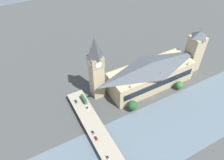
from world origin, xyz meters
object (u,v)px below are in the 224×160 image
(car_northbound_mid, at_px, (76,101))
(road_bridge, at_px, (110,155))
(clock_tower, at_px, (96,68))
(car_northbound_tail, at_px, (96,138))
(parliament_hall, at_px, (151,74))
(victoria_tower, at_px, (194,51))
(double_decker_bus_rear, at_px, (84,99))
(car_southbound_mid, at_px, (87,108))
(car_southbound_lead, at_px, (108,157))
(car_southbound_tail, at_px, (93,132))

(car_northbound_mid, bearing_deg, road_bridge, -176.92)
(clock_tower, distance_m, car_northbound_tail, 62.98)
(parliament_hall, bearing_deg, victoria_tower, -89.94)
(car_northbound_mid, bearing_deg, victoria_tower, -93.97)
(double_decker_bus_rear, distance_m, car_southbound_mid, 9.96)
(clock_tower, distance_m, victoria_tower, 113.27)
(parliament_hall, xyz_separation_m, car_northbound_mid, (9.55, 80.21, -8.60))
(victoria_tower, height_order, road_bridge, victoria_tower)
(car_southbound_mid, bearing_deg, car_southbound_lead, 173.18)
(double_decker_bus_rear, distance_m, car_southbound_lead, 62.59)
(victoria_tower, xyz_separation_m, car_southbound_lead, (-55.37, 136.83, -17.94))
(road_bridge, xyz_separation_m, double_decker_bus_rear, (60.57, -3.87, 3.82))
(car_southbound_lead, bearing_deg, parliament_hall, -55.38)
(parliament_hall, height_order, car_northbound_tail, parliament_hall)
(clock_tower, relative_size, car_southbound_tail, 15.38)
(parliament_hall, height_order, car_northbound_mid, parliament_hall)
(car_northbound_tail, distance_m, car_southbound_lead, 19.31)
(victoria_tower, relative_size, road_bridge, 0.35)
(double_decker_bus_rear, relative_size, car_southbound_tail, 2.32)
(clock_tower, height_order, road_bridge, clock_tower)
(parliament_hall, xyz_separation_m, double_decker_bus_rear, (6.83, 72.92, -6.50))
(car_southbound_lead, bearing_deg, car_northbound_mid, 0.07)
(car_northbound_tail, relative_size, car_southbound_mid, 1.01)
(victoria_tower, distance_m, double_decker_bus_rear, 130.77)
(double_decker_bus_rear, distance_m, car_northbound_tail, 43.59)
(double_decker_bus_rear, height_order, car_northbound_tail, double_decker_bus_rear)
(car_southbound_mid, bearing_deg, road_bridge, 176.69)
(clock_tower, xyz_separation_m, car_southbound_tail, (-43.28, 25.31, -29.06))
(clock_tower, xyz_separation_m, car_northbound_tail, (-49.73, 25.50, -29.04))
(parliament_hall, xyz_separation_m, clock_tower, (13.72, 55.19, 20.47))
(road_bridge, distance_m, car_southbound_lead, 4.08)
(car_southbound_tail, bearing_deg, victoria_tower, -77.82)
(road_bridge, xyz_separation_m, car_southbound_mid, (50.87, -2.94, 1.77))
(road_bridge, height_order, car_southbound_tail, car_southbound_tail)
(clock_tower, distance_m, car_southbound_lead, 78.93)
(road_bridge, xyz_separation_m, car_northbound_mid, (63.29, 3.41, 1.72))
(double_decker_bus_rear, bearing_deg, victoria_tower, -92.99)
(parliament_hall, bearing_deg, car_southbound_lead, 124.62)
(car_northbound_mid, xyz_separation_m, car_southbound_mid, (-12.42, -6.35, 0.06))
(parliament_hall, bearing_deg, double_decker_bus_rear, 84.65)
(parliament_hall, relative_size, double_decker_bus_rear, 8.94)
(parliament_hall, distance_m, car_southbound_mid, 74.40)
(victoria_tower, bearing_deg, car_southbound_mid, 91.29)
(car_northbound_mid, xyz_separation_m, car_southbound_tail, (-39.12, 0.30, 0.02))
(clock_tower, height_order, victoria_tower, clock_tower)
(double_decker_bus_rear, xyz_separation_m, car_northbound_tail, (-42.84, 7.76, -2.07))
(parliament_hall, bearing_deg, car_northbound_tail, 114.05)
(clock_tower, bearing_deg, car_southbound_tail, 149.68)
(car_southbound_tail, bearing_deg, car_northbound_tail, 178.33)
(car_southbound_tail, bearing_deg, clock_tower, -30.32)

